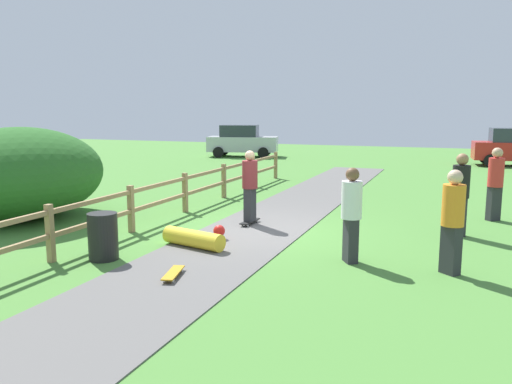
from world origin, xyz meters
TOP-DOWN VIEW (x-y plane):
  - ground_plane at (0.00, 0.00)m, footprint 60.00×60.00m
  - asphalt_path at (0.00, 0.00)m, footprint 2.40×28.00m
  - wooden_fence at (-2.60, 0.00)m, footprint 0.12×18.12m
  - bush_large at (-6.12, -1.06)m, footprint 3.85×4.62m
  - trash_bin at (-1.80, -3.35)m, footprint 0.56×0.56m
  - skater_riding at (-0.31, 0.43)m, footprint 0.40×0.81m
  - skater_fallen at (-0.57, -1.94)m, footprint 1.48×1.29m
  - skateboard_loose at (-0.00, -3.84)m, footprint 0.40×0.82m
  - bystander_orange at (4.37, -1.90)m, footprint 0.54×0.54m
  - bystander_white at (2.62, -1.83)m, footprint 0.52×0.52m
  - bystander_black at (4.50, 1.08)m, footprint 0.39×0.39m
  - bystander_red at (5.34, 3.18)m, footprint 0.54×0.54m
  - parked_car_silver at (-7.84, 17.87)m, footprint 4.49×2.75m

SIDE VIEW (x-z plane):
  - ground_plane at x=0.00m, z-range 0.00..0.00m
  - asphalt_path at x=0.00m, z-range 0.00..0.02m
  - skateboard_loose at x=0.00m, z-range 0.05..0.13m
  - skater_fallen at x=-0.57m, z-range 0.02..0.38m
  - trash_bin at x=-1.80m, z-range 0.00..0.90m
  - wooden_fence at x=-2.60m, z-range 0.12..1.22m
  - parked_car_silver at x=-7.84m, z-range 0.00..1.92m
  - bystander_white at x=2.62m, z-range 0.10..1.88m
  - bystander_orange at x=4.37m, z-range 0.10..1.93m
  - skater_riding at x=-0.31m, z-range 0.13..1.95m
  - bystander_black at x=4.50m, z-range 0.11..1.98m
  - bystander_red at x=5.34m, z-range 0.11..1.99m
  - bush_large at x=-6.12m, z-range 0.00..2.40m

